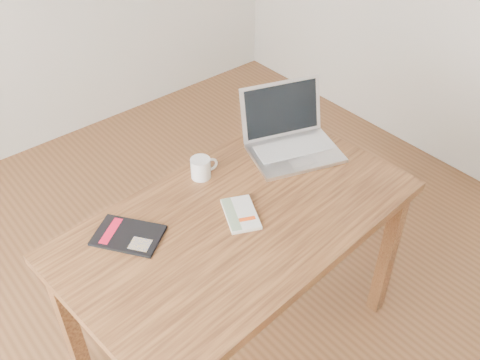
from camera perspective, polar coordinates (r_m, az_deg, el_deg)
room at (r=1.39m, az=-7.64°, el=9.50°), size 4.04×4.04×2.70m
desk at (r=1.95m, az=0.01°, el=-5.78°), size 1.32×0.83×0.75m
white_guidebook at (r=1.88m, az=0.07°, el=-3.65°), size 0.17×0.20×0.02m
black_guidebook at (r=1.85m, az=-11.85°, el=-5.81°), size 0.25×0.27×0.01m
laptop at (r=2.18m, az=5.37°, el=4.57°), size 0.43×0.41×0.24m
coffee_mug at (r=2.03m, az=-4.14°, el=1.34°), size 0.11×0.08×0.08m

